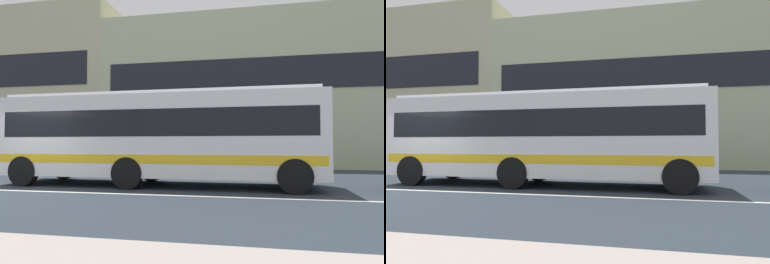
{
  "view_description": "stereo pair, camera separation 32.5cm",
  "coord_description": "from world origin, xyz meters",
  "views": [
    {
      "loc": [
        7.16,
        -8.96,
        1.41
      ],
      "look_at": [
        4.96,
        2.02,
        1.81
      ],
      "focal_mm": 31.46,
      "sensor_mm": 36.0,
      "label": 1
    },
    {
      "loc": [
        7.48,
        -8.89,
        1.41
      ],
      "look_at": [
        4.96,
        2.02,
        1.81
      ],
      "focal_mm": 31.46,
      "sensor_mm": 36.0,
      "label": 2
    }
  ],
  "objects": [
    {
      "name": "ground_plane",
      "position": [
        0.0,
        0.0,
        0.0
      ],
      "size": [
        160.0,
        160.0,
        0.0
      ],
      "primitive_type": "plane",
      "color": "#29333D"
    },
    {
      "name": "apartment_block_right",
      "position": [
        6.56,
        15.06,
        4.71
      ],
      "size": [
        18.53,
        9.01,
        9.41
      ],
      "color": "#B3BC95",
      "rests_on": "ground_plane"
    },
    {
      "name": "transit_bus",
      "position": [
        3.79,
        2.14,
        1.72
      ],
      "size": [
        10.8,
        2.77,
        3.11
      ],
      "color": "white",
      "rests_on": "ground_plane"
    },
    {
      "name": "lane_centre_line",
      "position": [
        0.0,
        0.0,
        0.0
      ],
      "size": [
        60.0,
        0.16,
        0.01
      ],
      "primitive_type": "cube",
      "color": "silver",
      "rests_on": "ground_plane"
    },
    {
      "name": "apartment_block_left",
      "position": [
        -13.79,
        15.06,
        5.45
      ],
      "size": [
        22.17,
        9.01,
        10.9
      ],
      "color": "#BAB690",
      "rests_on": "ground_plane"
    }
  ]
}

